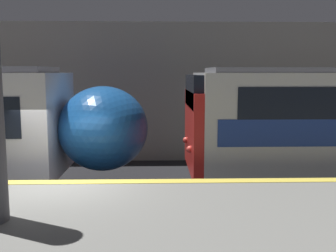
# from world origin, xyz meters

# --- Properties ---
(ground_plane) EXTENTS (120.00, 120.00, 0.00)m
(ground_plane) POSITION_xyz_m (0.00, 0.00, 0.00)
(ground_plane) COLOR black
(station_rear_barrier) EXTENTS (50.00, 0.15, 5.21)m
(station_rear_barrier) POSITION_xyz_m (0.00, 6.85, 2.60)
(station_rear_barrier) COLOR #9E998E
(station_rear_barrier) RESTS_ON ground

